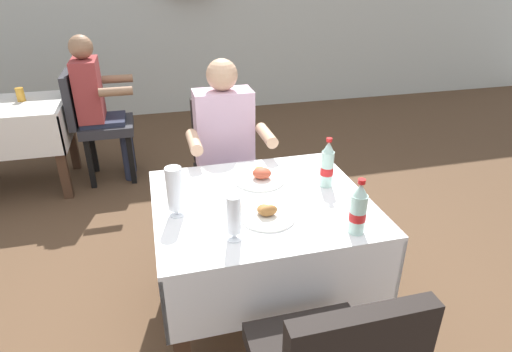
{
  "coord_description": "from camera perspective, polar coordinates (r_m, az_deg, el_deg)",
  "views": [
    {
      "loc": [
        -0.35,
        -1.66,
        1.76
      ],
      "look_at": [
        0.12,
        0.15,
        0.82
      ],
      "focal_mm": 29.88,
      "sensor_mm": 36.0,
      "label": 1
    }
  ],
  "objects": [
    {
      "name": "chair_far_diner_seat",
      "position": [
        2.87,
        -3.75,
        1.68
      ],
      "size": [
        0.44,
        0.5,
        0.97
      ],
      "color": "black",
      "rests_on": "ground"
    },
    {
      "name": "ground_plane",
      "position": [
        2.44,
        -1.98,
        -19.47
      ],
      "size": [
        11.0,
        11.0,
        0.0
      ],
      "primitive_type": "plane",
      "color": "brown"
    },
    {
      "name": "background_patron",
      "position": [
        3.89,
        -20.43,
        9.29
      ],
      "size": [
        0.46,
        0.5,
        1.26
      ],
      "color": "#282D42",
      "rests_on": "ground"
    },
    {
      "name": "seated_diner_far",
      "position": [
        2.7,
        -4.03,
        3.69
      ],
      "size": [
        0.5,
        0.46,
        1.26
      ],
      "color": "#282D42",
      "rests_on": "ground"
    },
    {
      "name": "cola_bottle_secondary",
      "position": [
        2.15,
        9.51,
        1.4
      ],
      "size": [
        0.07,
        0.07,
        0.26
      ],
      "color": "silver",
      "rests_on": "main_dining_table"
    },
    {
      "name": "beer_glass_middle",
      "position": [
        1.72,
        -2.99,
        -5.49
      ],
      "size": [
        0.07,
        0.07,
        0.2
      ],
      "color": "white",
      "rests_on": "main_dining_table"
    },
    {
      "name": "background_dining_table",
      "position": [
        4.07,
        -29.92,
        5.66
      ],
      "size": [
        0.89,
        0.72,
        0.74
      ],
      "color": "white",
      "rests_on": "ground"
    },
    {
      "name": "cola_bottle_primary",
      "position": [
        1.81,
        13.52,
        -4.42
      ],
      "size": [
        0.07,
        0.07,
        0.25
      ],
      "color": "silver",
      "rests_on": "main_dining_table"
    },
    {
      "name": "background_table_tumbler",
      "position": [
        4.04,
        -29.02,
        9.52
      ],
      "size": [
        0.06,
        0.06,
        0.11
      ],
      "primitive_type": "cylinder",
      "color": "#C68928",
      "rests_on": "background_dining_table"
    },
    {
      "name": "main_dining_table",
      "position": [
        2.14,
        0.68,
        -7.27
      ],
      "size": [
        1.02,
        0.91,
        0.74
      ],
      "color": "white",
      "rests_on": "ground"
    },
    {
      "name": "plate_far_diner",
      "position": [
        2.22,
        0.61,
        -0.07
      ],
      "size": [
        0.26,
        0.26,
        0.07
      ],
      "color": "white",
      "rests_on": "main_dining_table"
    },
    {
      "name": "beer_glass_left",
      "position": [
        1.9,
        -10.81,
        -2.0
      ],
      "size": [
        0.07,
        0.07,
        0.23
      ],
      "color": "white",
      "rests_on": "main_dining_table"
    },
    {
      "name": "background_chair_right",
      "position": [
        3.94,
        -20.78,
        7.02
      ],
      "size": [
        0.5,
        0.44,
        0.97
      ],
      "color": "#2D2D33",
      "rests_on": "ground"
    },
    {
      "name": "plate_near_camera",
      "position": [
        1.9,
        1.53,
        -5.18
      ],
      "size": [
        0.24,
        0.24,
        0.06
      ],
      "color": "white",
      "rests_on": "main_dining_table"
    }
  ]
}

